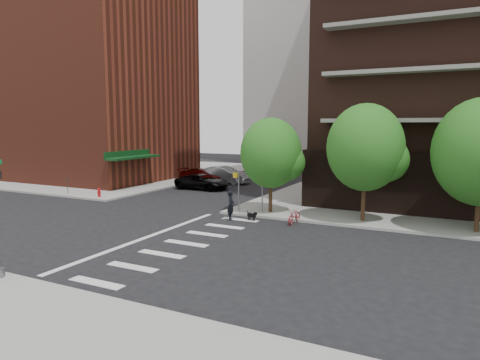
{
  "coord_description": "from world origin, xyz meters",
  "views": [
    {
      "loc": [
        14.66,
        -17.32,
        5.85
      ],
      "look_at": [
        3.0,
        6.0,
        2.5
      ],
      "focal_mm": 32.0,
      "sensor_mm": 36.0,
      "label": 1
    }
  ],
  "objects_px": {
    "fire_hydrant": "(99,192)",
    "parked_car_maroon": "(202,176)",
    "parked_car_black": "(202,182)",
    "parked_car_silver": "(224,175)",
    "scooter": "(294,216)",
    "dog_walker": "(231,205)"
  },
  "relations": [
    {
      "from": "fire_hydrant",
      "to": "parked_car_maroon",
      "type": "xyz_separation_m",
      "value": [
        2.3,
        11.97,
        0.17
      ]
    },
    {
      "from": "fire_hydrant",
      "to": "parked_car_maroon",
      "type": "distance_m",
      "value": 12.19
    },
    {
      "from": "parked_car_maroon",
      "to": "dog_walker",
      "type": "relative_size",
      "value": 2.68
    },
    {
      "from": "fire_hydrant",
      "to": "dog_walker",
      "type": "distance_m",
      "value": 13.16
    },
    {
      "from": "scooter",
      "to": "dog_walker",
      "type": "distance_m",
      "value": 3.99
    },
    {
      "from": "parked_car_maroon",
      "to": "dog_walker",
      "type": "bearing_deg",
      "value": -143.79
    },
    {
      "from": "fire_hydrant",
      "to": "parked_car_silver",
      "type": "distance_m",
      "value": 13.38
    },
    {
      "from": "scooter",
      "to": "fire_hydrant",
      "type": "bearing_deg",
      "value": 177.64
    },
    {
      "from": "dog_walker",
      "to": "parked_car_silver",
      "type": "bearing_deg",
      "value": 11.77
    },
    {
      "from": "parked_car_maroon",
      "to": "parked_car_silver",
      "type": "xyz_separation_m",
      "value": [
        2.18,
        0.64,
        0.15
      ]
    },
    {
      "from": "parked_car_silver",
      "to": "scooter",
      "type": "xyz_separation_m",
      "value": [
        12.41,
        -13.91,
        -0.4
      ]
    },
    {
      "from": "parked_car_black",
      "to": "dog_walker",
      "type": "height_order",
      "value": "dog_walker"
    },
    {
      "from": "parked_car_maroon",
      "to": "scooter",
      "type": "xyz_separation_m",
      "value": [
        14.59,
        -13.27,
        -0.25
      ]
    },
    {
      "from": "fire_hydrant",
      "to": "dog_walker",
      "type": "relative_size",
      "value": 0.4
    },
    {
      "from": "fire_hydrant",
      "to": "dog_walker",
      "type": "height_order",
      "value": "dog_walker"
    },
    {
      "from": "parked_car_maroon",
      "to": "parked_car_silver",
      "type": "bearing_deg",
      "value": -74.78
    },
    {
      "from": "dog_walker",
      "to": "parked_car_maroon",
      "type": "bearing_deg",
      "value": 18.95
    },
    {
      "from": "scooter",
      "to": "parked_car_silver",
      "type": "bearing_deg",
      "value": 133.79
    },
    {
      "from": "parked_car_black",
      "to": "parked_car_silver",
      "type": "bearing_deg",
      "value": 3.72
    },
    {
      "from": "parked_car_silver",
      "to": "fire_hydrant",
      "type": "bearing_deg",
      "value": 157.96
    },
    {
      "from": "parked_car_black",
      "to": "scooter",
      "type": "bearing_deg",
      "value": -127.01
    },
    {
      "from": "parked_car_black",
      "to": "scooter",
      "type": "height_order",
      "value": "parked_car_black"
    }
  ]
}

